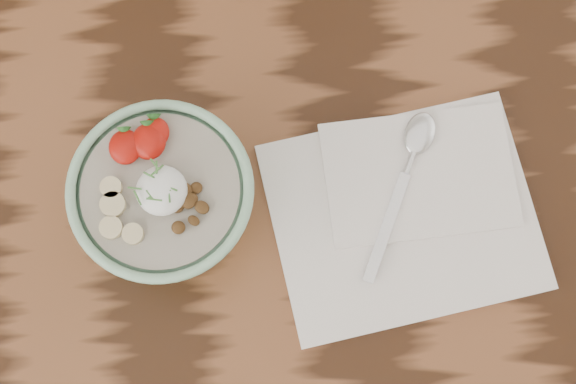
% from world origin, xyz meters
% --- Properties ---
extents(table, '(1.60, 0.90, 0.75)m').
position_xyz_m(table, '(0.00, 0.00, 0.66)').
color(table, black).
rests_on(table, ground).
extents(breakfast_bowl, '(0.17, 0.17, 0.12)m').
position_xyz_m(breakfast_bowl, '(0.02, 0.11, 0.81)').
color(breakfast_bowl, '#90C29D').
rests_on(breakfast_bowl, table).
extents(napkin, '(0.29, 0.25, 0.02)m').
position_xyz_m(napkin, '(0.26, 0.09, 0.76)').
color(napkin, white).
rests_on(napkin, table).
extents(spoon, '(0.10, 0.18, 0.01)m').
position_xyz_m(spoon, '(0.27, 0.14, 0.77)').
color(spoon, silver).
rests_on(spoon, napkin).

